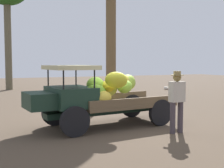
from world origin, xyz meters
name	(u,v)px	position (x,y,z in m)	size (l,w,h in m)	color
ground_plane	(106,125)	(0.00, 0.00, 0.00)	(60.00, 60.00, 0.00)	brown
truck	(95,96)	(0.40, 0.11, 0.93)	(4.56, 2.07, 1.84)	#1A3125
farmer	(177,98)	(-1.38, 1.67, 0.97)	(0.53, 0.46, 1.69)	#423940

